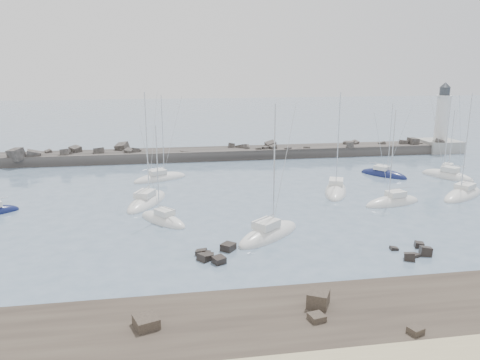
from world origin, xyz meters
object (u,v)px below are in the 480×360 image
object	(u,v)px
sailboat_4	(160,179)
sailboat_8	(383,175)
sailboat_3	(147,202)
sailboat_5	(163,221)
sailboat_11	(463,195)
sailboat_9	(393,203)
sailboat_12	(447,171)
sailboat_10	(447,177)
sailboat_7	(269,235)
sailboat_6	(336,191)
lighthouse	(440,136)

from	to	relation	value
sailboat_4	sailboat_8	xyz separation A→B (m)	(35.39, -3.08, 0.00)
sailboat_3	sailboat_5	size ratio (longest dim) A/B	1.28
sailboat_3	sailboat_11	distance (m)	42.22
sailboat_4	sailboat_9	xyz separation A→B (m)	(29.38, -17.98, 0.01)
sailboat_9	sailboat_12	world-z (taller)	sailboat_9
sailboat_10	sailboat_11	distance (m)	11.10
sailboat_5	sailboat_12	distance (m)	49.87
sailboat_9	sailboat_7	bearing A→B (deg)	-154.26
sailboat_8	sailboat_10	xyz separation A→B (m)	(9.29, -2.91, 0.02)
sailboat_6	sailboat_8	xyz separation A→B (m)	(11.23, 8.47, -0.01)
sailboat_10	sailboat_11	bearing A→B (deg)	-112.65
lighthouse	sailboat_10	world-z (taller)	lighthouse
lighthouse	sailboat_10	xyz separation A→B (m)	(-11.93, -21.57, -2.94)
sailboat_8	sailboat_12	distance (m)	11.58
lighthouse	sailboat_4	distance (m)	58.79
sailboat_5	sailboat_12	bearing A→B (deg)	20.78
sailboat_3	sailboat_5	xyz separation A→B (m)	(1.99, -7.59, -0.01)
sailboat_12	sailboat_10	bearing A→B (deg)	-123.40
sailboat_5	sailboat_12	xyz separation A→B (m)	(46.63, 17.69, 0.00)
sailboat_11	sailboat_12	world-z (taller)	sailboat_11
sailboat_6	sailboat_11	xyz separation A→B (m)	(16.25, -4.68, -0.01)
sailboat_9	sailboat_10	xyz separation A→B (m)	(15.30, 11.99, 0.01)
sailboat_10	sailboat_7	bearing A→B (deg)	-148.21
sailboat_8	sailboat_12	xyz separation A→B (m)	(11.57, 0.54, 0.00)
sailboat_5	sailboat_6	bearing A→B (deg)	20.02
lighthouse	sailboat_12	xyz separation A→B (m)	(-9.66, -18.11, -2.95)
sailboat_4	sailboat_12	xyz separation A→B (m)	(46.95, -2.54, 0.00)
sailboat_4	sailboat_11	size ratio (longest dim) A/B	0.93
sailboat_6	sailboat_12	distance (m)	24.52
lighthouse	sailboat_7	size ratio (longest dim) A/B	0.99
sailboat_3	sailboat_11	world-z (taller)	sailboat_3
sailboat_4	sailboat_10	bearing A→B (deg)	-7.64
sailboat_3	sailboat_12	bearing A→B (deg)	11.74
sailboat_5	sailboat_11	bearing A→B (deg)	5.70
sailboat_8	sailboat_5	bearing A→B (deg)	-153.93
sailboat_6	sailboat_7	distance (m)	20.04
sailboat_6	sailboat_7	size ratio (longest dim) A/B	1.01
sailboat_4	sailboat_6	world-z (taller)	sailboat_6
sailboat_4	sailboat_9	distance (m)	34.44
sailboat_3	sailboat_9	xyz separation A→B (m)	(31.04, -5.34, -0.00)
sailboat_6	sailboat_7	bearing A→B (deg)	-130.53
sailboat_5	sailboat_7	distance (m)	12.63
sailboat_11	sailboat_12	distance (m)	15.18
sailboat_4	sailboat_9	world-z (taller)	sailboat_4
sailboat_7	sailboat_11	bearing A→B (deg)	19.82
sailboat_8	sailboat_10	distance (m)	9.73
sailboat_6	sailboat_10	distance (m)	21.26
sailboat_5	sailboat_12	size ratio (longest dim) A/B	1.06
sailboat_4	sailboat_12	bearing A→B (deg)	-3.09
lighthouse	sailboat_12	world-z (taller)	lighthouse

